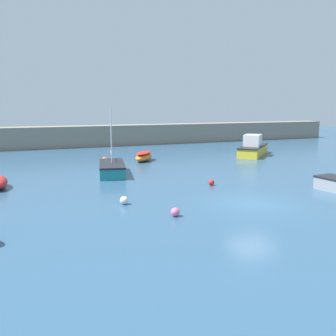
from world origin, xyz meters
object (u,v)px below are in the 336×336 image
at_px(rowboat_with_red_cover, 144,156).
at_px(mooring_buoy_pink, 175,212).
at_px(mooring_buoy_orange, 105,160).
at_px(sailboat_twin_hulled, 112,168).
at_px(mooring_buoy_red, 211,182).
at_px(cabin_cruiser_white, 253,148).
at_px(mooring_buoy_white, 124,200).

relative_size(rowboat_with_red_cover, mooring_buoy_pink, 7.71).
bearing_deg(mooring_buoy_pink, mooring_buoy_orange, 88.03).
distance_m(sailboat_twin_hulled, mooring_buoy_pink, 11.64).
distance_m(mooring_buoy_orange, mooring_buoy_red, 12.50).
xyz_separation_m(cabin_cruiser_white, mooring_buoy_pink, (-16.00, -16.65, -0.54)).
xyz_separation_m(rowboat_with_red_cover, mooring_buoy_white, (-5.94, -14.26, -0.22)).
height_order(cabin_cruiser_white, mooring_buoy_orange, cabin_cruiser_white).
bearing_deg(cabin_cruiser_white, mooring_buoy_white, 173.45).
height_order(mooring_buoy_orange, mooring_buoy_white, mooring_buoy_orange).
height_order(rowboat_with_red_cover, mooring_buoy_pink, rowboat_with_red_cover).
bearing_deg(sailboat_twin_hulled, cabin_cruiser_white, 119.74).
distance_m(mooring_buoy_orange, mooring_buoy_white, 14.31).
distance_m(rowboat_with_red_cover, mooring_buoy_pink, 17.77).
height_order(cabin_cruiser_white, sailboat_twin_hulled, sailboat_twin_hulled).
distance_m(sailboat_twin_hulled, rowboat_with_red_cover, 7.13).
height_order(sailboat_twin_hulled, mooring_buoy_orange, sailboat_twin_hulled).
bearing_deg(sailboat_twin_hulled, mooring_buoy_pink, 13.01).
distance_m(mooring_buoy_white, mooring_buoy_red, 6.97).
height_order(mooring_buoy_pink, mooring_buoy_red, mooring_buoy_pink).
relative_size(cabin_cruiser_white, rowboat_with_red_cover, 1.87).
bearing_deg(cabin_cruiser_white, rowboat_with_red_cover, 132.76).
xyz_separation_m(cabin_cruiser_white, rowboat_with_red_cover, (-11.69, 0.59, -0.31)).
bearing_deg(mooring_buoy_red, mooring_buoy_pink, -132.33).
height_order(mooring_buoy_orange, mooring_buoy_red, mooring_buoy_orange).
height_order(cabin_cruiser_white, rowboat_with_red_cover, cabin_cruiser_white).
bearing_deg(mooring_buoy_orange, mooring_buoy_pink, -91.97).
bearing_deg(mooring_buoy_orange, sailboat_twin_hulled, -97.25).
distance_m(cabin_cruiser_white, sailboat_twin_hulled, 16.87).
distance_m(mooring_buoy_pink, mooring_buoy_red, 7.29).
relative_size(cabin_cruiser_white, sailboat_twin_hulled, 1.12).
bearing_deg(mooring_buoy_red, mooring_buoy_orange, 110.23).
xyz_separation_m(mooring_buoy_orange, mooring_buoy_white, (-2.21, -14.14, -0.07)).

